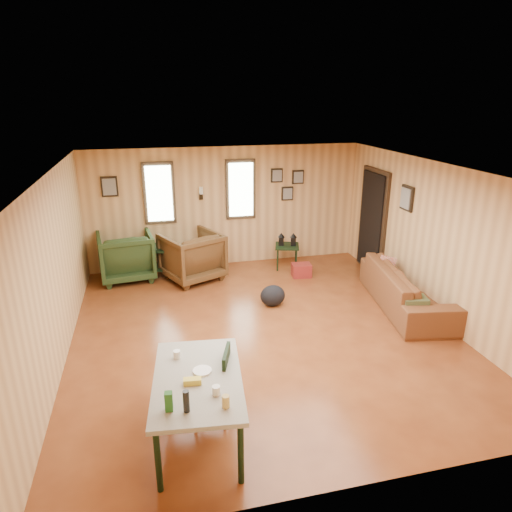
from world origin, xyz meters
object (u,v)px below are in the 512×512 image
at_px(sofa, 408,282).
at_px(dining_table, 198,384).
at_px(side_table, 287,244).
at_px(recliner_green, 126,254).
at_px(end_table, 159,256).
at_px(recliner_brown, 192,254).

xyz_separation_m(sofa, dining_table, (-3.71, -2.30, 0.22)).
bearing_deg(dining_table, side_table, 68.99).
bearing_deg(recliner_green, end_table, 171.52).
xyz_separation_m(end_table, dining_table, (0.22, -4.64, 0.26)).
relative_size(sofa, side_table, 3.09).
bearing_deg(sofa, recliner_green, 72.13).
height_order(recliner_green, dining_table, recliner_green).
distance_m(end_table, side_table, 2.54).
bearing_deg(sofa, side_table, 42.07).
bearing_deg(side_table, end_table, 176.59).
xyz_separation_m(sofa, side_table, (-1.39, 2.19, 0.06)).
relative_size(end_table, dining_table, 0.48).
distance_m(recliner_brown, end_table, 0.68).
bearing_deg(recliner_brown, side_table, 159.92).
bearing_deg(end_table, dining_table, -87.30).
bearing_deg(sofa, end_table, 68.82).
relative_size(recliner_brown, dining_table, 0.67).
bearing_deg(recliner_brown, end_table, -50.36).
distance_m(sofa, end_table, 4.57).
xyz_separation_m(side_table, dining_table, (-2.31, -4.49, 0.16)).
distance_m(side_table, dining_table, 5.05).
height_order(sofa, end_table, sofa).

